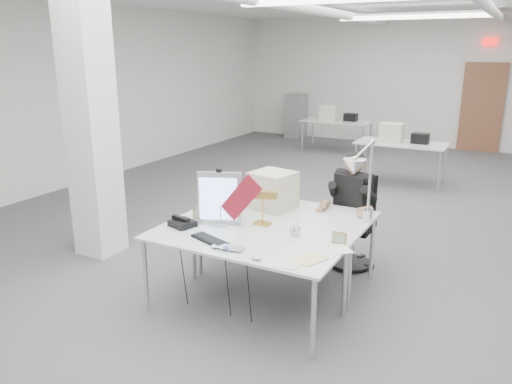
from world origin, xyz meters
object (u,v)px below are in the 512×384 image
at_px(seated_person, 353,192).
at_px(monitor, 219,198).
at_px(architect_lamp, 363,186).
at_px(desk_main, 244,240).
at_px(desk_phone, 183,224).
at_px(office_chair, 352,223).
at_px(laptop, 226,250).
at_px(bankers_lamp, 263,206).
at_px(beige_monitor, 273,190).

xyz_separation_m(seated_person, monitor, (-0.95, -1.23, 0.12)).
bearing_deg(architect_lamp, monitor, -169.94).
bearing_deg(architect_lamp, desk_main, -151.04).
xyz_separation_m(seated_person, architect_lamp, (0.30, -0.72, 0.28)).
relative_size(desk_main, desk_phone, 8.09).
height_order(office_chair, seated_person, seated_person).
height_order(seated_person, laptop, seated_person).
height_order(desk_main, seated_person, seated_person).
relative_size(desk_main, monitor, 3.44).
height_order(desk_phone, architect_lamp, architect_lamp).
distance_m(monitor, bankers_lamp, 0.42).
relative_size(office_chair, desk_phone, 4.65).
distance_m(desk_main, laptop, 0.32).
bearing_deg(desk_main, seated_person, 69.50).
xyz_separation_m(monitor, laptop, (0.40, -0.55, -0.25)).
relative_size(office_chair, architect_lamp, 1.22).
relative_size(seated_person, monitor, 1.66).
height_order(seated_person, bankers_lamp, seated_person).
relative_size(laptop, beige_monitor, 0.68).
xyz_separation_m(desk_main, laptop, (0.00, -0.32, 0.02)).
xyz_separation_m(laptop, bankers_lamp, (-0.03, 0.74, 0.17)).
height_order(seated_person, beige_monitor, seated_person).
relative_size(laptop, architect_lamp, 0.33).
height_order(monitor, architect_lamp, architect_lamp).
bearing_deg(office_chair, bankers_lamp, -100.57).
relative_size(monitor, bankers_lamp, 1.41).
bearing_deg(architect_lamp, seated_person, 100.64).
height_order(desk_main, monitor, monitor).
distance_m(monitor, desk_phone, 0.43).
xyz_separation_m(desk_main, architect_lamp, (0.85, 0.74, 0.44)).
distance_m(desk_main, office_chair, 1.62).
distance_m(desk_main, monitor, 0.54).
relative_size(desk_main, office_chair, 1.74).
distance_m(office_chair, laptop, 1.93).
bearing_deg(seated_person, architect_lamp, -49.97).
bearing_deg(bankers_lamp, desk_phone, -164.64).
xyz_separation_m(desk_phone, beige_monitor, (0.51, 0.93, 0.17)).
bearing_deg(desk_phone, beige_monitor, 77.47).
height_order(office_chair, bankers_lamp, bankers_lamp).
bearing_deg(architect_lamp, office_chair, 99.29).
height_order(desk_main, laptop, laptop).
bearing_deg(desk_main, bankers_lamp, 93.77).
xyz_separation_m(bankers_lamp, desk_phone, (-0.66, -0.42, -0.16)).
relative_size(office_chair, monitor, 1.98).
bearing_deg(beige_monitor, seated_person, 47.18).
bearing_deg(seated_person, monitor, -110.39).
bearing_deg(beige_monitor, bankers_lamp, -63.82).
xyz_separation_m(office_chair, monitor, (-0.95, -1.28, 0.50)).
bearing_deg(office_chair, architect_lamp, -51.31).
height_order(laptop, bankers_lamp, bankers_lamp).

